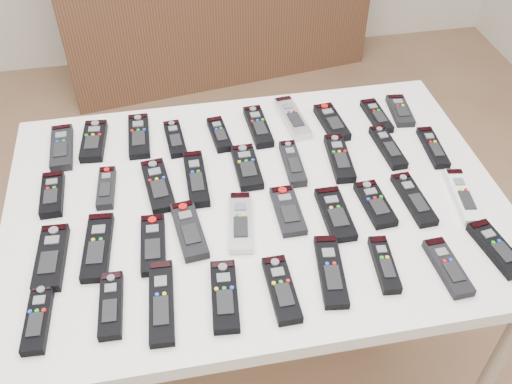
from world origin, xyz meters
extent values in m
plane|color=brown|center=(0.00, 0.00, 0.00)|extent=(4.00, 4.00, 0.00)
cube|color=white|center=(0.14, -0.12, 0.76)|extent=(1.25, 0.88, 0.04)
cylinder|color=beige|center=(0.70, -0.50, 0.37)|extent=(0.04, 0.04, 0.74)
cylinder|color=beige|center=(-0.43, 0.26, 0.37)|extent=(0.04, 0.04, 0.74)
cylinder|color=beige|center=(0.70, 0.26, 0.37)|extent=(0.04, 0.04, 0.74)
cube|color=#462A1C|center=(0.28, 1.78, 0.41)|extent=(1.69, 0.62, 0.83)
cube|color=black|center=(-0.35, 0.17, 0.79)|extent=(0.06, 0.18, 0.02)
cube|color=black|center=(-0.27, 0.18, 0.79)|extent=(0.08, 0.17, 0.02)
cube|color=black|center=(-0.14, 0.18, 0.79)|extent=(0.06, 0.19, 0.02)
cube|color=black|center=(-0.04, 0.15, 0.79)|extent=(0.06, 0.16, 0.02)
cube|color=black|center=(0.08, 0.15, 0.79)|extent=(0.06, 0.15, 0.02)
cube|color=black|center=(0.20, 0.16, 0.79)|extent=(0.06, 0.18, 0.02)
cube|color=#B7B7BC|center=(0.30, 0.18, 0.79)|extent=(0.07, 0.20, 0.02)
cube|color=black|center=(0.41, 0.14, 0.79)|extent=(0.07, 0.17, 0.02)
cube|color=black|center=(0.55, 0.15, 0.79)|extent=(0.05, 0.15, 0.02)
cube|color=black|center=(0.63, 0.16, 0.79)|extent=(0.07, 0.15, 0.02)
cube|color=black|center=(-0.37, -0.02, 0.79)|extent=(0.06, 0.15, 0.02)
cube|color=black|center=(-0.23, -0.02, 0.79)|extent=(0.05, 0.15, 0.02)
cube|color=black|center=(-0.10, -0.04, 0.79)|extent=(0.08, 0.20, 0.02)
cube|color=black|center=(0.00, -0.03, 0.79)|extent=(0.05, 0.20, 0.02)
cube|color=black|center=(0.13, -0.01, 0.79)|extent=(0.06, 0.17, 0.02)
cube|color=black|center=(0.26, -0.02, 0.79)|extent=(0.05, 0.17, 0.02)
cube|color=black|center=(0.39, -0.02, 0.79)|extent=(0.07, 0.19, 0.02)
cube|color=black|center=(0.53, 0.00, 0.79)|extent=(0.05, 0.18, 0.02)
cube|color=black|center=(0.66, -0.02, 0.79)|extent=(0.06, 0.17, 0.02)
cube|color=black|center=(-0.35, -0.23, 0.79)|extent=(0.07, 0.19, 0.02)
cube|color=black|center=(-0.25, -0.22, 0.79)|extent=(0.08, 0.20, 0.02)
cube|color=black|center=(-0.13, -0.24, 0.79)|extent=(0.06, 0.18, 0.02)
cube|color=black|center=(-0.04, -0.21, 0.79)|extent=(0.08, 0.18, 0.02)
cube|color=#B7B7BC|center=(0.09, -0.20, 0.79)|extent=(0.08, 0.19, 0.02)
cube|color=black|center=(0.21, -0.19, 0.79)|extent=(0.06, 0.16, 0.02)
cube|color=black|center=(0.32, -0.22, 0.79)|extent=(0.06, 0.17, 0.02)
cube|color=black|center=(0.42, -0.20, 0.79)|extent=(0.07, 0.16, 0.02)
cube|color=black|center=(0.52, -0.21, 0.79)|extent=(0.06, 0.18, 0.02)
cube|color=silver|center=(0.65, -0.22, 0.79)|extent=(0.07, 0.19, 0.02)
cube|color=black|center=(-0.37, -0.40, 0.79)|extent=(0.06, 0.17, 0.02)
cube|color=black|center=(-0.22, -0.39, 0.79)|extent=(0.05, 0.16, 0.02)
cube|color=black|center=(-0.12, -0.40, 0.79)|extent=(0.06, 0.21, 0.02)
cube|color=black|center=(0.02, -0.41, 0.79)|extent=(0.07, 0.18, 0.02)
cube|color=black|center=(0.14, -0.42, 0.79)|extent=(0.05, 0.17, 0.02)
cube|color=black|center=(0.26, -0.39, 0.79)|extent=(0.08, 0.20, 0.02)
cube|color=black|center=(0.38, -0.39, 0.79)|extent=(0.06, 0.16, 0.02)
cube|color=black|center=(0.52, -0.43, 0.79)|extent=(0.06, 0.16, 0.02)
cube|color=black|center=(0.65, -0.40, 0.79)|extent=(0.07, 0.17, 0.02)
camera|label=1|loc=(-0.05, -1.14, 1.78)|focal=40.00mm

